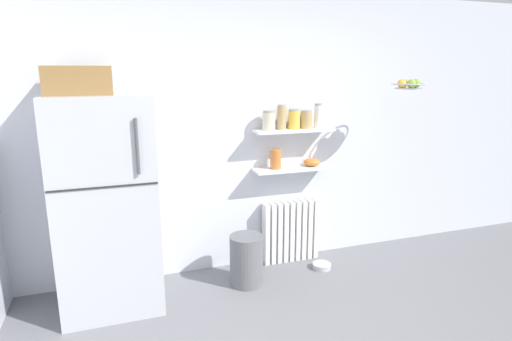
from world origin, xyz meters
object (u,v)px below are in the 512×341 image
at_px(radiator, 290,231).
at_px(pet_food_bowl, 322,266).
at_px(storage_jar_3, 306,119).
at_px(trash_bin, 246,260).
at_px(storage_jar_2, 294,119).
at_px(vase, 276,159).
at_px(storage_jar_4, 318,116).
at_px(shelf_bowl, 312,162).
at_px(storage_jar_1, 282,117).
at_px(storage_jar_0, 269,120).
at_px(refrigerator, 106,199).
at_px(hanging_fruit_basket, 408,84).

bearing_deg(radiator, pet_food_bowl, -53.24).
relative_size(storage_jar_3, trash_bin, 0.38).
relative_size(radiator, storage_jar_2, 3.31).
relative_size(vase, pet_food_bowl, 1.04).
xyz_separation_m(storage_jar_2, trash_bin, (-0.57, -0.30, -1.21)).
bearing_deg(storage_jar_3, vase, 180.00).
bearing_deg(trash_bin, storage_jar_4, 19.91).
xyz_separation_m(radiator, shelf_bowl, (0.20, -0.03, 0.70)).
bearing_deg(storage_jar_1, storage_jar_0, 180.00).
relative_size(storage_jar_1, pet_food_bowl, 1.28).
relative_size(refrigerator, storage_jar_3, 11.04).
xyz_separation_m(shelf_bowl, pet_food_bowl, (0.02, -0.26, -0.99)).
relative_size(storage_jar_0, pet_food_bowl, 1.01).
bearing_deg(vase, storage_jar_1, 0.00).
xyz_separation_m(storage_jar_0, storage_jar_3, (0.38, -0.00, -0.00)).
height_order(vase, hanging_fruit_basket, hanging_fruit_basket).
relative_size(pet_food_bowl, hanging_fruit_basket, 0.59).
xyz_separation_m(refrigerator, storage_jar_2, (1.72, 0.24, 0.54)).
xyz_separation_m(pet_food_bowl, hanging_fruit_basket, (0.75, -0.12, 1.74)).
xyz_separation_m(radiator, storage_jar_2, (0.00, -0.03, 1.13)).
xyz_separation_m(storage_jar_4, hanging_fruit_basket, (0.71, -0.38, 0.30)).
xyz_separation_m(storage_jar_0, storage_jar_2, (0.25, -0.00, 0.00)).
bearing_deg(storage_jar_2, trash_bin, -152.42).
bearing_deg(pet_food_bowl, hanging_fruit_basket, -9.04).
bearing_deg(storage_jar_1, storage_jar_3, -0.00).
bearing_deg(hanging_fruit_basket, shelf_bowl, 153.81).
bearing_deg(storage_jar_2, hanging_fruit_basket, -21.31).
distance_m(trash_bin, hanging_fruit_basket, 2.17).
bearing_deg(hanging_fruit_basket, pet_food_bowl, 170.96).
height_order(storage_jar_4, pet_food_bowl, storage_jar_4).
relative_size(storage_jar_3, vase, 0.93).
xyz_separation_m(storage_jar_2, storage_jar_4, (0.25, 0.00, 0.02)).
xyz_separation_m(storage_jar_0, trash_bin, (-0.32, -0.30, -1.21)).
bearing_deg(pet_food_bowl, storage_jar_0, 151.26).
bearing_deg(storage_jar_2, storage_jar_1, 180.00).
distance_m(storage_jar_4, trash_bin, 1.52).
xyz_separation_m(vase, hanging_fruit_basket, (1.14, -0.38, 0.69)).
bearing_deg(shelf_bowl, trash_bin, -158.80).
bearing_deg(refrigerator, vase, 8.78).
xyz_separation_m(trash_bin, hanging_fruit_basket, (1.54, -0.08, 1.54)).
bearing_deg(storage_jar_2, pet_food_bowl, -50.16).
bearing_deg(shelf_bowl, refrigerator, -172.94).
xyz_separation_m(storage_jar_1, hanging_fruit_basket, (1.09, -0.38, 0.30)).
bearing_deg(refrigerator, storage_jar_4, 6.87).
bearing_deg(hanging_fruit_basket, storage_jar_3, 155.80).
relative_size(storage_jar_4, hanging_fruit_basket, 0.77).
height_order(storage_jar_0, storage_jar_1, storage_jar_1).
height_order(radiator, trash_bin, radiator).
bearing_deg(storage_jar_4, pet_food_bowl, -98.79).
xyz_separation_m(storage_jar_4, pet_food_bowl, (-0.04, -0.26, -1.44)).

